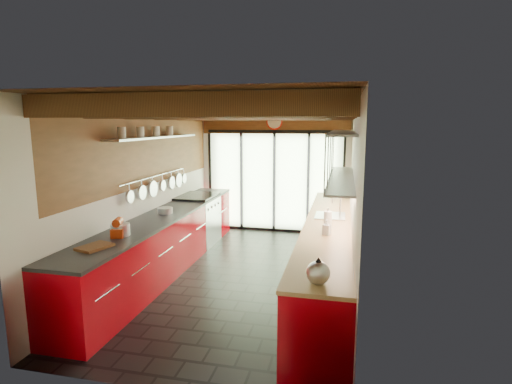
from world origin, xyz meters
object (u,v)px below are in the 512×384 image
stand_mixer (119,229)px  kettle (318,271)px  paper_towel (328,220)px  bowl (334,194)px  soap_bottle (327,227)px

stand_mixer → kettle: (2.54, -0.97, 0.02)m
paper_towel → bowl: size_ratio=1.17×
kettle → paper_towel: bearing=90.0°
kettle → bowl: (0.00, 4.50, -0.08)m
kettle → bowl: 4.50m
soap_bottle → kettle: bearing=-90.0°
paper_towel → soap_bottle: 0.27m
bowl → kettle: bearing=-90.0°
paper_towel → soap_bottle: paper_towel is taller
soap_bottle → bowl: (0.00, 2.91, -0.07)m
paper_towel → bowl: bearing=90.0°
paper_towel → soap_bottle: bearing=-90.0°
soap_bottle → paper_towel: bearing=90.0°
stand_mixer → bowl: stand_mixer is taller
bowl → soap_bottle: bearing=-90.0°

